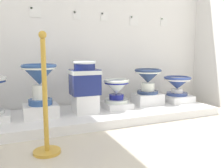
% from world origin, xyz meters
% --- Properties ---
extents(ground_plane, '(5.76, 5.37, 0.02)m').
position_xyz_m(ground_plane, '(1.88, 0.69, -0.01)').
color(ground_plane, beige).
extents(display_platform, '(2.97, 0.92, 0.10)m').
position_xyz_m(display_platform, '(1.88, 2.09, 0.05)').
color(display_platform, white).
rests_on(display_platform, ground_plane).
extents(plinth_block_broad_patterned, '(0.38, 0.28, 0.14)m').
position_xyz_m(plinth_block_broad_patterned, '(1.13, 2.09, 0.17)').
color(plinth_block_broad_patterned, white).
rests_on(plinth_block_broad_patterned, display_platform).
extents(antique_toilet_broad_patterned, '(0.39, 0.39, 0.46)m').
position_xyz_m(antique_toilet_broad_patterned, '(1.13, 2.09, 0.56)').
color(antique_toilet_broad_patterned, '#315698').
rests_on(antique_toilet_broad_patterned, plinth_block_broad_patterned).
extents(plinth_block_central_ornate, '(0.28, 0.29, 0.22)m').
position_xyz_m(plinth_block_central_ornate, '(1.66, 2.11, 0.21)').
color(plinth_block_central_ornate, white).
rests_on(plinth_block_central_ornate, display_platform).
extents(antique_toilet_central_ornate, '(0.35, 0.28, 0.41)m').
position_xyz_m(antique_toilet_central_ornate, '(1.66, 2.11, 0.53)').
color(antique_toilet_central_ornate, navy).
rests_on(antique_toilet_central_ornate, plinth_block_central_ornate).
extents(plinth_block_tall_cobalt, '(0.34, 0.37, 0.07)m').
position_xyz_m(plinth_block_tall_cobalt, '(2.11, 2.15, 0.14)').
color(plinth_block_tall_cobalt, white).
rests_on(plinth_block_tall_cobalt, display_platform).
extents(antique_toilet_tall_cobalt, '(0.34, 0.34, 0.31)m').
position_xyz_m(antique_toilet_tall_cobalt, '(2.11, 2.15, 0.36)').
color(antique_toilet_tall_cobalt, white).
rests_on(antique_toilet_tall_cobalt, plinth_block_tall_cobalt).
extents(plinth_block_slender_white, '(0.39, 0.28, 0.15)m').
position_xyz_m(plinth_block_slender_white, '(2.59, 2.17, 0.18)').
color(plinth_block_slender_white, white).
rests_on(plinth_block_slender_white, display_platform).
extents(antique_toilet_slender_white, '(0.38, 0.38, 0.35)m').
position_xyz_m(antique_toilet_slender_white, '(2.59, 2.17, 0.48)').
color(antique_toilet_slender_white, navy).
rests_on(antique_toilet_slender_white, plinth_block_slender_white).
extents(plinth_block_pale_glazed, '(0.39, 0.38, 0.09)m').
position_xyz_m(plinth_block_pale_glazed, '(3.10, 2.17, 0.15)').
color(plinth_block_pale_glazed, white).
rests_on(plinth_block_pale_glazed, display_platform).
extents(antique_toilet_pale_glazed, '(0.40, 0.40, 0.28)m').
position_xyz_m(antique_toilet_pale_glazed, '(3.10, 2.17, 0.38)').
color(antique_toilet_pale_glazed, '#33488C').
rests_on(antique_toilet_pale_glazed, plinth_block_pale_glazed).
extents(info_placard_second, '(0.14, 0.01, 0.14)m').
position_xyz_m(info_placard_second, '(1.16, 2.57, 1.35)').
color(info_placard_second, white).
extents(info_placard_third, '(0.10, 0.01, 0.12)m').
position_xyz_m(info_placard_third, '(1.70, 2.57, 1.34)').
color(info_placard_third, white).
extents(info_placard_fourth, '(0.11, 0.01, 0.12)m').
position_xyz_m(info_placard_fourth, '(2.10, 2.57, 1.34)').
color(info_placard_fourth, white).
extents(info_placard_fifth, '(0.14, 0.01, 0.15)m').
position_xyz_m(info_placard_fifth, '(2.58, 2.57, 1.31)').
color(info_placard_fifth, white).
extents(info_placard_sixth, '(0.12, 0.01, 0.13)m').
position_xyz_m(info_placard_sixth, '(3.11, 2.57, 1.32)').
color(info_placard_sixth, white).
extents(stanchion_post_near_left, '(0.23, 0.23, 1.01)m').
position_xyz_m(stanchion_post_near_left, '(1.08, 1.29, 0.33)').
color(stanchion_post_near_left, gold).
rests_on(stanchion_post_near_left, ground_plane).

